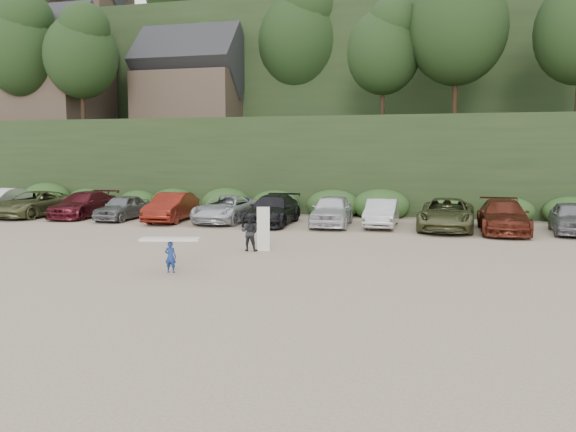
# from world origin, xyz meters

# --- Properties ---
(ground) EXTENTS (120.00, 120.00, 0.00)m
(ground) POSITION_xyz_m (0.00, 0.00, 0.00)
(ground) COLOR tan
(ground) RESTS_ON ground
(hillside_backdrop) EXTENTS (90.00, 41.50, 28.00)m
(hillside_backdrop) POSITION_xyz_m (-0.26, 35.93, 11.22)
(hillside_backdrop) COLOR black
(hillside_backdrop) RESTS_ON ground
(parked_cars) EXTENTS (39.82, 5.92, 1.64)m
(parked_cars) POSITION_xyz_m (-2.62, 9.98, 0.76)
(parked_cars) COLOR silver
(parked_cars) RESTS_ON ground
(child_surfer) EXTENTS (1.95, 0.96, 1.13)m
(child_surfer) POSITION_xyz_m (-1.09, -2.38, 0.77)
(child_surfer) COLOR navy
(child_surfer) RESTS_ON ground
(adult_surfer) EXTENTS (1.20, 0.59, 1.75)m
(adult_surfer) POSITION_xyz_m (0.17, 2.03, 0.76)
(adult_surfer) COLOR black
(adult_surfer) RESTS_ON ground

